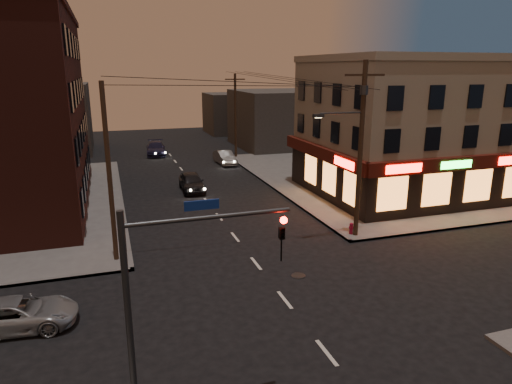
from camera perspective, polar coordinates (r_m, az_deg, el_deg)
name	(u,v)px	position (r m, az deg, el deg)	size (l,w,h in m)	color
ground	(285,300)	(20.34, 3.62, -13.31)	(120.00, 120.00, 0.00)	black
sidewalk_ne	(389,175)	(44.37, 16.29, 2.07)	(24.00, 28.00, 0.15)	#514F4C
pizza_building	(413,126)	(37.84, 19.00, 7.79)	(15.85, 12.85, 10.50)	gray
bg_building_ne_a	(277,119)	(58.69, 2.69, 9.14)	(10.00, 12.00, 7.00)	#3F3D3A
bg_building_nw	(50,119)	(59.17, -24.40, 8.36)	(9.00, 10.00, 8.00)	#3F3D3A
bg_building_ne_b	(233,113)	(71.39, -2.88, 9.82)	(8.00, 8.00, 6.00)	#3F3D3A
utility_pole_main	(359,141)	(26.37, 12.77, 6.24)	(4.20, 0.44, 10.00)	#382619
utility_pole_far	(235,116)	(50.66, -2.58, 9.48)	(0.26, 0.26, 9.00)	#382619
utility_pole_west	(109,174)	(23.60, -17.87, 2.11)	(0.24, 0.24, 9.00)	#382619
traffic_signal	(168,289)	(12.34, -10.97, -11.82)	(4.49, 0.32, 6.47)	#333538
suv_cross	(17,314)	(20.24, -27.68, -13.38)	(2.03, 4.39, 1.22)	gray
sedan_near	(192,182)	(37.49, -8.03, 1.25)	(1.77, 4.41, 1.50)	black
sedan_mid	(225,157)	(47.78, -3.91, 4.33)	(1.48, 4.26, 1.40)	slate
sedan_far	(156,148)	(54.10, -12.41, 5.34)	(2.09, 5.14, 1.49)	#1A1A35
fire_hydrant	(351,228)	(27.77, 11.82, -4.39)	(0.32, 0.32, 0.71)	maroon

